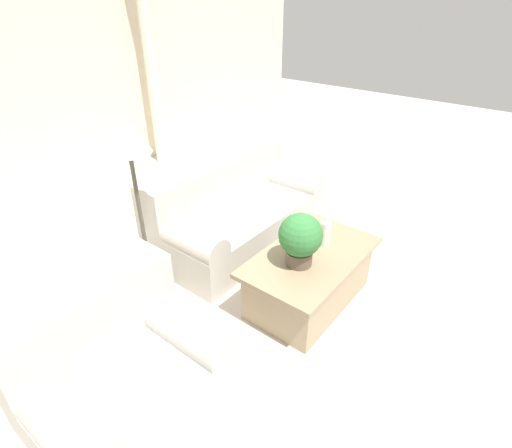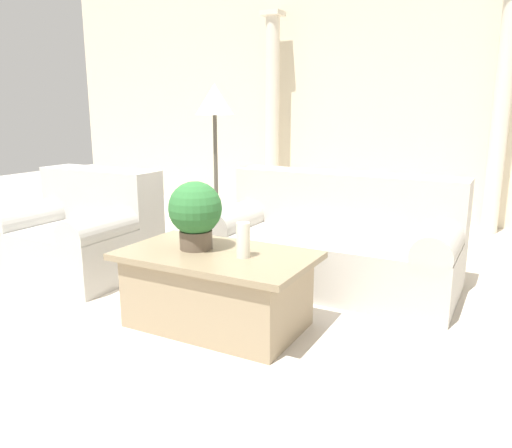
# 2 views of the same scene
# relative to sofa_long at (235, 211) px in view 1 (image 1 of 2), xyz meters

# --- Properties ---
(ground_plane) EXTENTS (16.00, 16.00, 0.00)m
(ground_plane) POSITION_rel_sofa_long_xyz_m (-0.39, -0.73, -0.34)
(ground_plane) COLOR beige
(wall_back) EXTENTS (10.00, 0.06, 3.20)m
(wall_back) POSITION_rel_sofa_long_xyz_m (-0.39, 2.70, 1.26)
(wall_back) COLOR beige
(wall_back) RESTS_ON ground_plane
(sofa_long) EXTENTS (1.91, 0.94, 0.86)m
(sofa_long) POSITION_rel_sofa_long_xyz_m (0.00, 0.00, 0.00)
(sofa_long) COLOR #B7B2A8
(sofa_long) RESTS_ON ground_plane
(loveseat) EXTENTS (1.13, 0.94, 0.86)m
(loveseat) POSITION_rel_sofa_long_xyz_m (-2.00, -0.76, 0.01)
(loveseat) COLOR #B8B5AD
(loveseat) RESTS_ON ground_plane
(coffee_table) EXTENTS (1.22, 0.72, 0.49)m
(coffee_table) POSITION_rel_sofa_long_xyz_m (-0.38, -1.16, -0.09)
(coffee_table) COLOR #998466
(coffee_table) RESTS_ON ground_plane
(potted_plant) EXTENTS (0.34, 0.34, 0.44)m
(potted_plant) POSITION_rel_sofa_long_xyz_m (-0.55, -1.15, 0.39)
(potted_plant) COLOR brown
(potted_plant) RESTS_ON coffee_table
(pillar_candle) EXTENTS (0.08, 0.08, 0.22)m
(pillar_candle) POSITION_rel_sofa_long_xyz_m (-0.18, -1.17, 0.26)
(pillar_candle) COLOR silver
(pillar_candle) RESTS_ON coffee_table
(floor_lamp) EXTENTS (0.33, 0.33, 1.59)m
(floor_lamp) POSITION_rel_sofa_long_xyz_m (-1.14, 0.02, 0.97)
(floor_lamp) COLOR #4C473D
(floor_lamp) RESTS_ON ground_plane
(column_right) EXTENTS (0.25, 0.25, 2.59)m
(column_right) POSITION_rel_sofa_long_xyz_m (1.00, 2.40, 0.98)
(column_right) COLOR beige
(column_right) RESTS_ON ground_plane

